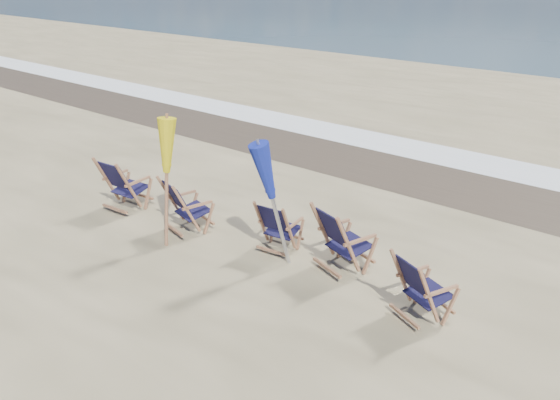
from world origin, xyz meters
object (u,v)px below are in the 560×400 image
at_px(umbrella_blue, 276,174).
at_px(beach_chair_2, 289,231).
at_px(umbrella_yellow, 163,153).
at_px(beach_chair_0, 129,189).
at_px(beach_chair_3, 348,248).
at_px(beach_chair_4, 429,299).
at_px(beach_chair_1, 187,212).

bearing_deg(umbrella_blue, beach_chair_2, 91.60).
bearing_deg(beach_chair_2, umbrella_yellow, 17.13).
distance_m(beach_chair_0, beach_chair_3, 4.27).
bearing_deg(beach_chair_4, beach_chair_1, 26.39).
xyz_separation_m(beach_chair_4, umbrella_blue, (-2.46, 0.10, 1.01)).
distance_m(beach_chair_0, beach_chair_1, 1.49).
bearing_deg(beach_chair_3, beach_chair_2, 17.29).
height_order(beach_chair_2, beach_chair_4, beach_chair_4).
relative_size(beach_chair_1, beach_chair_4, 1.05).
bearing_deg(umbrella_blue, beach_chair_4, -2.28).
bearing_deg(umbrella_yellow, beach_chair_1, 61.88).
xyz_separation_m(beach_chair_0, beach_chair_4, (5.63, 0.14, -0.05)).
bearing_deg(beach_chair_2, beach_chair_1, 11.29).
bearing_deg(umbrella_yellow, beach_chair_0, 169.39).
relative_size(beach_chair_0, umbrella_blue, 0.53).
height_order(beach_chair_3, umbrella_blue, umbrella_blue).
distance_m(beach_chair_2, umbrella_blue, 1.09).
bearing_deg(beach_chair_4, beach_chair_0, 25.98).
height_order(beach_chair_0, beach_chair_4, beach_chair_0).
bearing_deg(umbrella_yellow, beach_chair_3, 15.29).
relative_size(beach_chair_2, umbrella_blue, 0.45).
relative_size(beach_chair_3, umbrella_blue, 0.54).
height_order(umbrella_yellow, umbrella_blue, umbrella_yellow).
height_order(beach_chair_4, umbrella_yellow, umbrella_yellow).
height_order(beach_chair_3, umbrella_yellow, umbrella_yellow).
bearing_deg(beach_chair_0, beach_chair_2, -174.36).
distance_m(beach_chair_0, beach_chair_2, 3.21).
bearing_deg(umbrella_yellow, beach_chair_4, 5.21).
bearing_deg(umbrella_yellow, umbrella_blue, 15.01).
bearing_deg(beach_chair_4, umbrella_yellow, 29.79).
xyz_separation_m(beach_chair_1, beach_chair_3, (2.75, 0.53, 0.04)).
xyz_separation_m(beach_chair_3, umbrella_yellow, (-2.89, -0.79, 1.01)).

